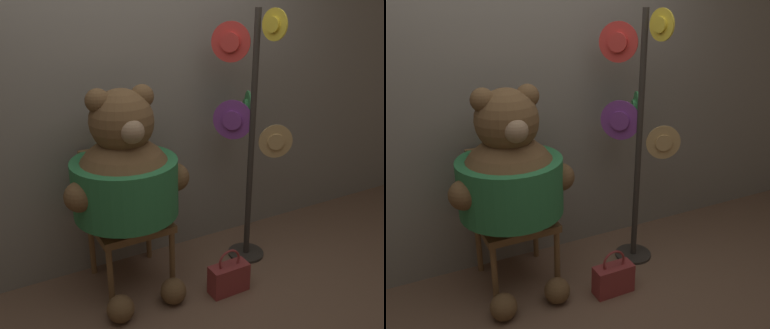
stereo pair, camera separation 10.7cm
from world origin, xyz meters
TOP-DOWN VIEW (x-y plane):
  - ground_plane at (0.00, 0.00)m, footprint 14.00×14.00m
  - wall_back at (0.00, 0.79)m, footprint 8.00×0.10m
  - chair at (-0.14, 0.54)m, footprint 0.50×0.48m
  - teddy_bear at (-0.17, 0.38)m, footprint 0.82×0.73m
  - hat_display_rack at (0.76, 0.38)m, footprint 0.49×0.52m
  - handbag_on_ground at (0.40, 0.01)m, footprint 0.28×0.12m

SIDE VIEW (x-z plane):
  - ground_plane at x=0.00m, z-range 0.00..0.00m
  - handbag_on_ground at x=0.40m, z-range -0.05..0.28m
  - chair at x=-0.14m, z-range 0.05..1.00m
  - teddy_bear at x=-0.17m, z-range 0.11..1.52m
  - hat_display_rack at x=0.76m, z-range 0.11..1.96m
  - wall_back at x=0.00m, z-range 0.00..2.59m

